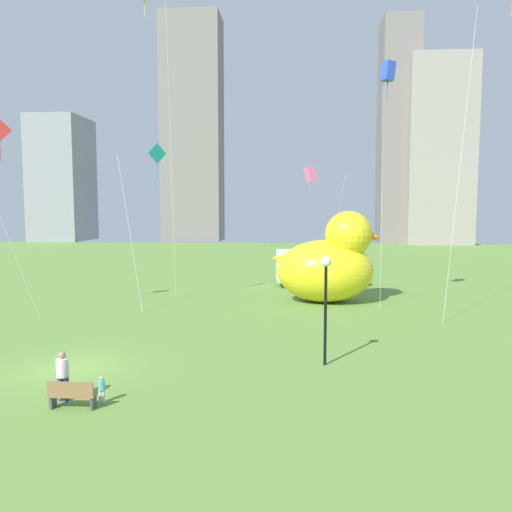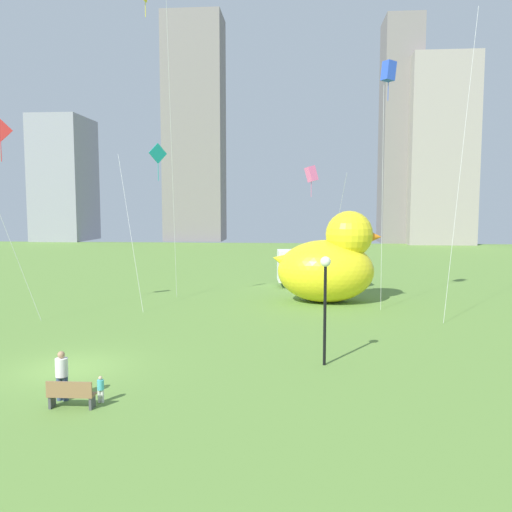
# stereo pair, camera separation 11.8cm
# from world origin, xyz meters

# --- Properties ---
(ground_plane) EXTENTS (140.00, 140.00, 0.00)m
(ground_plane) POSITION_xyz_m (0.00, 0.00, 0.00)
(ground_plane) COLOR olive
(park_bench) EXTENTS (1.45, 0.47, 0.90)m
(park_bench) POSITION_xyz_m (1.78, -3.92, 0.47)
(park_bench) COLOR olive
(park_bench) RESTS_ON ground
(person_adult) EXTENTS (0.40, 0.40, 1.62)m
(person_adult) POSITION_xyz_m (1.20, -3.26, 0.90)
(person_adult) COLOR #38476B
(person_adult) RESTS_ON ground
(person_child) EXTENTS (0.21, 0.21, 0.87)m
(person_child) POSITION_xyz_m (2.51, -3.35, 0.48)
(person_child) COLOR silver
(person_child) RESTS_ON ground
(giant_inflatable_duck) EXTENTS (7.20, 4.62, 5.97)m
(giant_inflatable_duck) POSITION_xyz_m (10.83, 15.04, 2.54)
(giant_inflatable_duck) COLOR yellow
(giant_inflatable_duck) RESTS_ON ground
(lamppost) EXTENTS (0.41, 0.41, 4.32)m
(lamppost) POSITION_xyz_m (9.84, 1.23, 3.14)
(lamppost) COLOR black
(lamppost) RESTS_ON ground
(box_truck) EXTENTS (6.51, 2.93, 2.85)m
(box_truck) POSITION_xyz_m (10.19, 21.65, 1.45)
(box_truck) COLOR white
(box_truck) RESTS_ON ground
(city_skyline) EXTENTS (75.75, 13.51, 39.88)m
(city_skyline) POSITION_xyz_m (3.32, 73.78, 16.41)
(city_skyline) COLOR gray
(city_skyline) RESTS_ON ground
(kite_blue) EXTENTS (0.93, 0.86, 14.72)m
(kite_blue) POSITION_xyz_m (13.98, 12.89, 14.03)
(kite_blue) COLOR silver
(kite_blue) RESTS_ON ground
(kite_teal) EXTENTS (3.16, 3.16, 10.20)m
(kite_teal) POSITION_xyz_m (-0.13, 13.36, 9.16)
(kite_teal) COLOR silver
(kite_teal) RESTS_ON ground
(kite_pink) EXTENTS (3.06, 3.83, 9.30)m
(kite_pink) POSITION_xyz_m (9.74, 20.40, 8.61)
(kite_pink) COLOR silver
(kite_pink) RESTS_ON ground
(kite_red) EXTENTS (2.81, 2.51, 11.03)m
(kite_red) POSITION_xyz_m (-7.42, 8.60, 9.95)
(kite_red) COLOR silver
(kite_red) RESTS_ON ground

